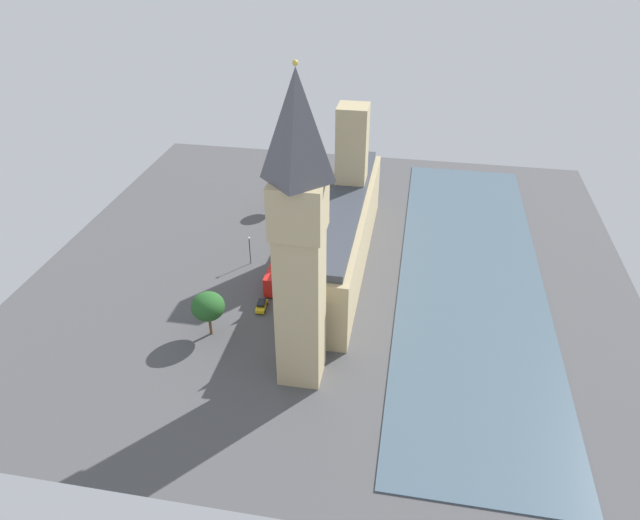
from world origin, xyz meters
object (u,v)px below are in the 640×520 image
plane_tree_midblock (208,306)px  plane_tree_corner (278,188)px  car_black_kerbside (311,220)px  car_dark_green_under_trees (297,236)px  double_decker_bus_near_tower (275,276)px  car_yellow_cab_far_end (262,305)px  pedestrian_trailing (281,325)px  street_lamp_by_river_gate (249,245)px  car_white_leading (295,247)px  parliament_building (345,226)px  pedestrian_opposite_hall (287,316)px  clock_tower (299,236)px

plane_tree_midblock → plane_tree_corner: size_ratio=1.09×
car_black_kerbside → car_dark_green_under_trees: size_ratio=1.17×
double_decker_bus_near_tower → car_yellow_cab_far_end: bearing=-94.9°
car_yellow_cab_far_end → pedestrian_trailing: 7.62m
car_black_kerbside → plane_tree_midblock: size_ratio=0.52×
street_lamp_by_river_gate → car_white_leading: bearing=-140.0°
plane_tree_midblock → street_lamp_by_river_gate: bearing=-91.1°
pedestrian_trailing → parliament_building: bearing=-28.0°
pedestrian_opposite_hall → plane_tree_midblock: size_ratio=0.18×
clock_tower → car_yellow_cab_far_end: 34.00m
car_white_leading → double_decker_bus_near_tower: 15.34m
car_yellow_cab_far_end → street_lamp_by_river_gate: bearing=-70.7°
car_white_leading → pedestrian_opposite_hall: (-3.95, 26.02, -0.16)m
car_black_kerbside → pedestrian_opposite_hall: 40.33m
car_yellow_cab_far_end → pedestrian_trailing: bearing=131.3°
car_black_kerbside → car_white_leading: same height
double_decker_bus_near_tower → pedestrian_trailing: size_ratio=6.39×
car_yellow_cab_far_end → street_lamp_by_river_gate: (7.01, -16.40, 3.92)m
clock_tower → car_dark_green_under_trees: size_ratio=13.08×
car_dark_green_under_trees → car_yellow_cab_far_end: size_ratio=0.97×
clock_tower → double_decker_bus_near_tower: bearing=-66.3°
car_dark_green_under_trees → street_lamp_by_river_gate: bearing=55.5°
pedestrian_trailing → street_lamp_by_river_gate: (12.41, -21.77, 4.06)m
clock_tower → pedestrian_opposite_hall: size_ratio=33.38×
car_yellow_cab_far_end → street_lamp_by_river_gate: street_lamp_by_river_gate is taller
car_yellow_cab_far_end → plane_tree_midblock: bearing=47.3°
plane_tree_corner → car_yellow_cab_far_end: bearing=99.1°
car_black_kerbside → car_yellow_cab_far_end: bearing=87.1°
parliament_building → car_dark_green_under_trees: (12.74, -7.81, -8.15)m
pedestrian_trailing → clock_tower: bearing=-161.2°
pedestrian_trailing → car_black_kerbside: bearing=-7.4°
pedestrian_trailing → plane_tree_corner: (12.40, -49.00, 5.54)m
car_black_kerbside → plane_tree_midblock: (10.47, 47.39, 5.61)m
car_white_leading → car_yellow_cab_far_end: same height
pedestrian_opposite_hall → street_lamp_by_river_gate: 22.94m
parliament_building → clock_tower: bearing=87.1°
pedestrian_opposite_hall → car_black_kerbside: bearing=-103.5°
pedestrian_opposite_hall → plane_tree_corner: size_ratio=0.19×
car_white_leading → plane_tree_midblock: bearing=74.6°
parliament_building → double_decker_bus_near_tower: parliament_building is taller
car_yellow_cab_far_end → pedestrian_opposite_hall: car_yellow_cab_far_end is taller
double_decker_bus_near_tower → pedestrian_trailing: double_decker_bus_near_tower is taller
car_black_kerbside → car_white_leading: (1.11, 14.21, -0.00)m
clock_tower → pedestrian_opposite_hall: 31.49m
car_yellow_cab_far_end → street_lamp_by_river_gate: 18.26m
pedestrian_trailing → plane_tree_midblock: plane_tree_midblock is taller
clock_tower → pedestrian_trailing: (6.50, -11.52, -27.15)m
parliament_building → car_yellow_cab_far_end: 26.80m
car_black_kerbside → pedestrian_trailing: size_ratio=2.93×
double_decker_bus_near_tower → pedestrian_trailing: 14.90m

